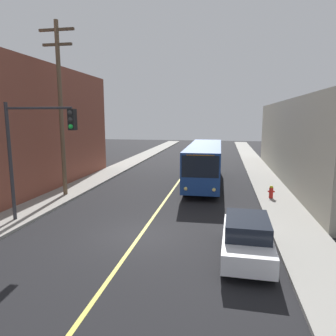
{
  "coord_description": "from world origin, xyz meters",
  "views": [
    {
      "loc": [
        3.68,
        -13.1,
        5.41
      ],
      "look_at": [
        0.0,
        7.17,
        2.0
      ],
      "focal_mm": 32.81,
      "sensor_mm": 36.0,
      "label": 1
    }
  ],
  "objects": [
    {
      "name": "sidewalk_left",
      "position": [
        -7.25,
        10.0,
        0.07
      ],
      "size": [
        2.5,
        90.0,
        0.15
      ],
      "primitive_type": "cube",
      "color": "gray",
      "rests_on": "ground"
    },
    {
      "name": "ground_plane",
      "position": [
        0.0,
        0.0,
        0.0
      ],
      "size": [
        120.0,
        120.0,
        0.0
      ],
      "primitive_type": "plane",
      "color": "black"
    },
    {
      "name": "sidewalk_right",
      "position": [
        7.25,
        10.0,
        0.07
      ],
      "size": [
        2.5,
        90.0,
        0.15
      ],
      "primitive_type": "cube",
      "color": "gray",
      "rests_on": "ground"
    },
    {
      "name": "parked_car_white",
      "position": [
        4.66,
        -1.52,
        0.84
      ],
      "size": [
        1.93,
        4.45,
        1.62
      ],
      "color": "silver",
      "rests_on": "ground"
    },
    {
      "name": "lane_stripe_center",
      "position": [
        0.0,
        15.0,
        0.01
      ],
      "size": [
        0.16,
        60.0,
        0.01
      ],
      "primitive_type": "cube",
      "color": "#D8CC4C",
      "rests_on": "ground"
    },
    {
      "name": "utility_pole_near",
      "position": [
        -7.0,
        5.96,
        6.36
      ],
      "size": [
        2.4,
        0.28,
        11.36
      ],
      "color": "brown",
      "rests_on": "sidewalk_left"
    },
    {
      "name": "traffic_signal_left_corner",
      "position": [
        -5.41,
        0.62,
        4.3
      ],
      "size": [
        3.75,
        0.48,
        6.0
      ],
      "color": "#2D2D33",
      "rests_on": "sidewalk_left"
    },
    {
      "name": "city_bus",
      "position": [
        2.2,
        11.93,
        1.82
      ],
      "size": [
        2.69,
        12.18,
        3.2
      ],
      "color": "navy",
      "rests_on": "ground"
    },
    {
      "name": "fire_hydrant",
      "position": [
        6.85,
        7.42,
        0.58
      ],
      "size": [
        0.44,
        0.26,
        0.84
      ],
      "color": "red",
      "rests_on": "sidewalk_right"
    }
  ]
}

